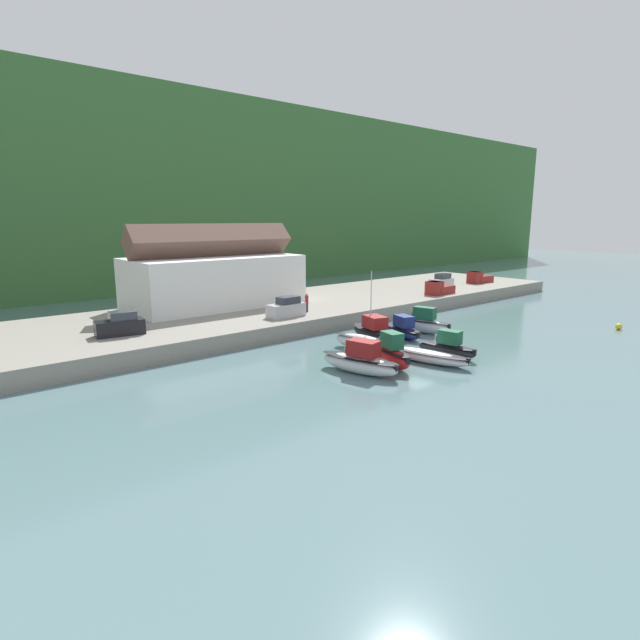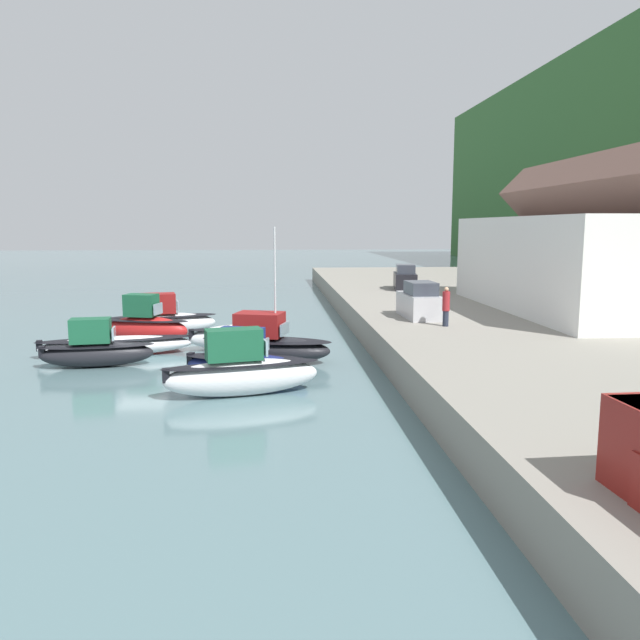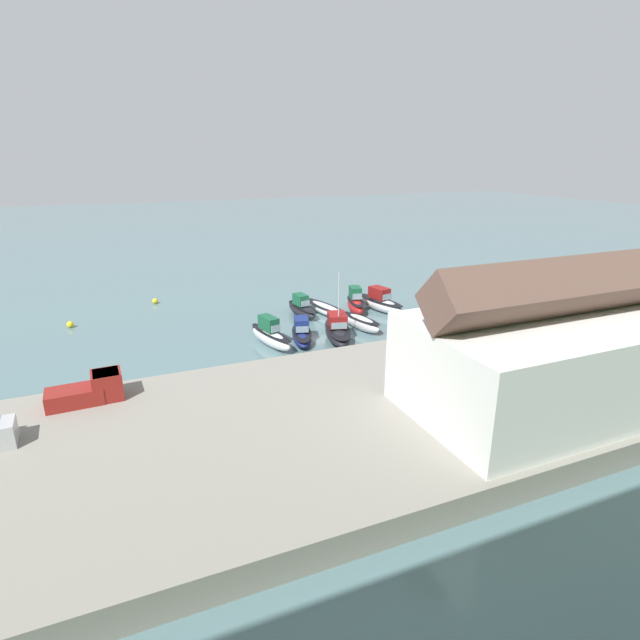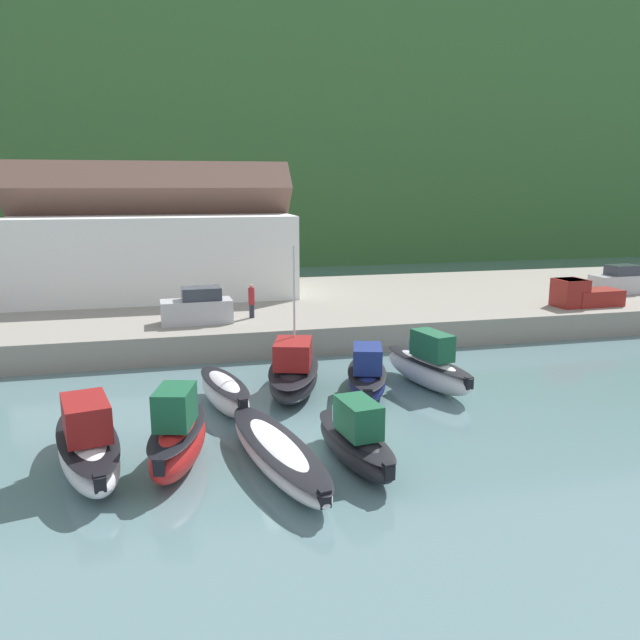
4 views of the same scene
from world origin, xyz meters
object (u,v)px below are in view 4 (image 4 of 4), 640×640
at_px(moored_boat_7, 355,441).
at_px(pickup_truck_0, 582,294).
at_px(moored_boat_0, 224,392).
at_px(moored_boat_1, 294,372).
at_px(moored_boat_6, 278,453).
at_px(moored_boat_3, 428,366).
at_px(person_on_quay, 252,300).
at_px(parked_car_0, 198,308).
at_px(parked_car_1, 619,281).
at_px(moored_boat_4, 88,444).
at_px(moored_boat_2, 367,375).
at_px(moored_boat_5, 178,437).

relative_size(moored_boat_7, pickup_truck_0, 1.20).
bearing_deg(pickup_truck_0, moored_boat_0, 109.11).
height_order(moored_boat_1, moored_boat_6, moored_boat_1).
bearing_deg(moored_boat_3, person_on_quay, 111.11).
bearing_deg(pickup_truck_0, parked_car_0, 85.81).
bearing_deg(parked_car_1, moored_boat_4, 115.06).
distance_m(moored_boat_4, moored_boat_6, 6.59).
height_order(moored_boat_3, moored_boat_6, moored_boat_3).
height_order(parked_car_0, pickup_truck_0, parked_car_0).
relative_size(moored_boat_2, parked_car_1, 1.47).
height_order(moored_boat_5, moored_boat_6, moored_boat_5).
relative_size(moored_boat_3, moored_boat_5, 1.22).
bearing_deg(moored_boat_6, moored_boat_7, -17.37).
bearing_deg(moored_boat_6, parked_car_1, 22.90).
height_order(moored_boat_0, moored_boat_6, moored_boat_0).
xyz_separation_m(moored_boat_2, moored_boat_5, (-9.01, -6.33, 0.29)).
distance_m(moored_boat_2, moored_boat_5, 11.02).
bearing_deg(parked_car_0, pickup_truck_0, -93.91).
distance_m(moored_boat_7, parked_car_1, 34.25).
xyz_separation_m(moored_boat_5, person_on_quay, (4.88, 16.99, 1.62)).
relative_size(moored_boat_3, moored_boat_7, 1.19).
distance_m(moored_boat_3, moored_boat_7, 9.64).
bearing_deg(moored_boat_0, parked_car_0, 81.12).
bearing_deg(moored_boat_3, moored_boat_2, 165.88).
xyz_separation_m(moored_boat_2, pickup_truck_0, (18.37, 9.15, 1.64)).
bearing_deg(moored_boat_7, moored_boat_3, 43.58).
bearing_deg(moored_boat_4, moored_boat_3, 8.62).
bearing_deg(moored_boat_7, parked_car_0, 96.92).
distance_m(moored_boat_4, pickup_truck_0, 34.01).
xyz_separation_m(moored_boat_5, parked_car_1, (33.45, 19.34, 1.44)).
distance_m(moored_boat_2, moored_boat_4, 13.46).
xyz_separation_m(moored_boat_2, moored_boat_4, (-12.08, -5.93, 0.17)).
relative_size(moored_boat_6, person_on_quay, 3.99).
height_order(moored_boat_2, moored_boat_6, moored_boat_2).
distance_m(moored_boat_1, parked_car_0, 10.10).
distance_m(moored_boat_5, moored_boat_6, 3.54).
distance_m(moored_boat_1, moored_boat_4, 11.02).
distance_m(moored_boat_5, pickup_truck_0, 31.49).
relative_size(moored_boat_0, moored_boat_2, 0.91).
distance_m(moored_boat_6, person_on_quay, 18.13).
bearing_deg(moored_boat_1, person_on_quay, 110.40).
height_order(moored_boat_3, parked_car_1, parked_car_1).
xyz_separation_m(moored_boat_5, moored_boat_7, (6.13, -1.25, -0.23)).
xyz_separation_m(moored_boat_0, parked_car_1, (31.34, 13.78, 1.80)).
height_order(moored_boat_7, pickup_truck_0, pickup_truck_0).
bearing_deg(moored_boat_2, moored_boat_4, -137.25).
relative_size(moored_boat_3, parked_car_0, 1.60).
height_order(moored_boat_6, parked_car_0, parked_car_0).
distance_m(moored_boat_5, moored_boat_7, 6.26).
bearing_deg(moored_boat_7, moored_boat_5, 160.72).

